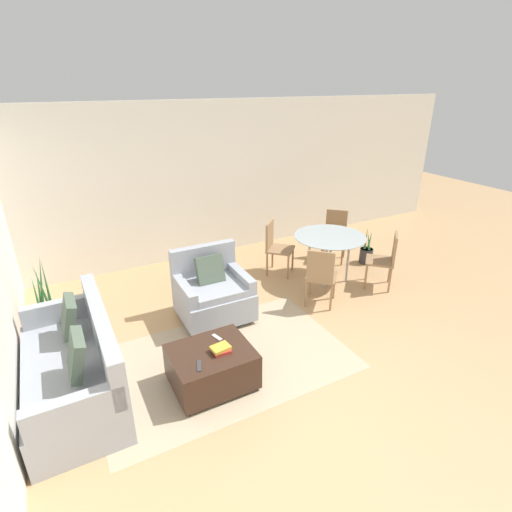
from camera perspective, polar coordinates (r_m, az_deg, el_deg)
The scene contains 16 objects.
ground_plane at distance 4.59m, azimuth 8.07°, elevation -17.78°, with size 20.00×20.00×0.00m, color tan.
wall_back at distance 7.17m, azimuth -10.18°, elevation 10.10°, with size 12.00×0.06×2.75m.
area_rug at distance 4.89m, azimuth -4.62°, elevation -14.60°, with size 2.90×1.83×0.01m.
couch at distance 4.63m, azimuth -24.29°, elevation -14.53°, with size 0.86×1.86×0.93m.
armchair at distance 5.50m, azimuth -6.22°, elevation -5.28°, with size 0.94×0.85×0.96m.
ottoman at distance 4.44m, azimuth -6.34°, elevation -15.35°, with size 0.85×0.70×0.44m.
book_stack at distance 4.28m, azimuth -5.01°, elevation -13.10°, with size 0.21×0.17×0.06m.
tv_remote_primary at distance 4.50m, azimuth -5.61°, elevation -11.47°, with size 0.08×0.15×0.01m.
tv_remote_secondary at distance 4.13m, azimuth -8.12°, elevation -15.28°, with size 0.10×0.17×0.01m.
potted_plant at distance 5.86m, azimuth -27.59°, elevation -7.61°, with size 0.33×0.33×1.06m.
dining_table at distance 6.48m, azimuth 10.46°, elevation 2.14°, with size 1.14×1.14×0.76m.
dining_chair_near_left at distance 5.73m, azimuth 9.23°, elevation -2.52°, with size 0.59×0.59×0.90m.
dining_chair_near_right at distance 6.52m, azimuth 18.12°, elevation -0.10°, with size 0.59×0.59×0.90m.
dining_chair_far_left at distance 6.68m, azimuth 2.78°, elevation 1.68°, with size 0.59×0.59×0.90m.
dining_chair_far_right at distance 7.37m, azimuth 11.24°, elevation 3.40°, with size 0.59×0.59×0.90m.
potted_plant_small at distance 7.44m, azimuth 15.48°, elevation 0.35°, with size 0.23×0.23×0.67m.
Camera 1 is at (-2.15, -2.70, 3.03)m, focal length 28.00 mm.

